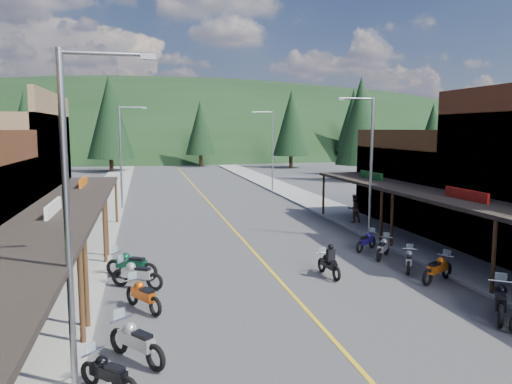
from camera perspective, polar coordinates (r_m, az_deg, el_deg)
ground at (r=19.63m, az=3.90°, el=-11.32°), size 220.00×220.00×0.00m
centerline at (r=38.71m, az=-4.58°, el=-2.08°), size 0.15×90.00×0.01m
sidewalk_west at (r=38.48m, az=-17.52°, el=-2.35°), size 3.40×94.00×0.15m
sidewalk_east at (r=40.83m, az=7.60°, el=-1.54°), size 3.40×94.00×0.15m
shop_east_3 at (r=35.04m, az=20.45°, el=0.68°), size 10.90×10.20×6.20m
streetlight_0 at (r=12.07m, az=-20.14°, el=-1.66°), size 2.16×0.18×8.00m
streetlight_1 at (r=39.90m, az=-15.02°, el=4.41°), size 2.16×0.18×8.00m
streetlight_2 at (r=28.67m, az=12.78°, el=3.48°), size 2.16×0.18×8.00m
streetlight_3 at (r=49.42m, az=1.74°, el=5.14°), size 2.16×0.18×8.00m
ridge_hill at (r=153.05m, az=-10.72°, el=4.73°), size 310.00×140.00×60.00m
pine_1 at (r=89.79m, az=-24.89°, el=7.17°), size 5.88×5.88×12.50m
pine_2 at (r=76.00m, az=-16.37°, el=8.23°), size 6.72×6.72×14.00m
pine_3 at (r=84.35m, az=-6.38°, el=7.32°), size 5.04×5.04×11.00m
pine_4 at (r=81.27m, az=4.05°, el=7.88°), size 5.88×5.88×12.50m
pine_5 at (r=98.09m, az=11.07°, el=8.09°), size 6.72×6.72×14.00m
pine_6 at (r=96.62m, az=19.56°, el=6.93°), size 5.04×5.04×11.00m
pine_9 at (r=69.35m, az=12.44°, el=7.15°), size 4.93×4.93×10.80m
pine_10 at (r=69.00m, az=-23.44°, el=7.06°), size 5.38×5.38×11.60m
pine_11 at (r=61.33m, az=11.84°, el=7.93°), size 5.82×5.82×12.40m
bike_west_5 at (r=12.96m, az=-16.51°, el=-19.14°), size 1.77×1.80×1.08m
bike_west_6 at (r=14.26m, az=-13.54°, el=-16.07°), size 1.96×2.24×1.28m
bike_west_7 at (r=17.91m, az=-12.77°, el=-11.29°), size 1.69×2.16×1.20m
bike_west_8 at (r=20.31m, az=-13.45°, el=-9.01°), size 2.26×1.79×1.26m
bike_west_9 at (r=21.64m, az=-14.05°, el=-7.92°), size 2.40×1.86×1.33m
bike_east_6 at (r=18.58m, az=26.16°, el=-10.98°), size 2.04×2.33×1.34m
bike_east_7 at (r=21.90m, az=20.05°, el=-8.12°), size 2.22×1.65×1.22m
bike_east_8 at (r=23.19m, az=17.09°, el=-7.35°), size 1.49×1.91×1.06m
bike_east_9 at (r=25.01m, az=14.32°, el=-6.11°), size 1.82×1.95×1.14m
bike_east_10 at (r=26.42m, az=12.50°, el=-5.41°), size 1.89×1.66×1.09m
rider_on_bike at (r=21.57m, az=8.35°, el=-8.03°), size 0.84×1.99×1.48m
pedestrian_east_b at (r=33.21m, az=11.14°, el=-1.87°), size 0.96×0.64×1.85m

